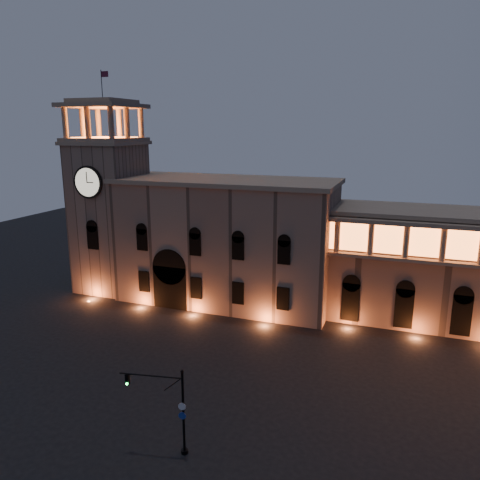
# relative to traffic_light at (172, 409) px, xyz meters

# --- Properties ---
(ground) EXTENTS (160.00, 160.00, 0.00)m
(ground) POSITION_rel_traffic_light_xyz_m (-6.28, 10.29, -3.72)
(ground) COLOR black
(ground) RESTS_ON ground
(government_building) EXTENTS (30.80, 12.80, 17.60)m
(government_building) POSITION_rel_traffic_light_xyz_m (-8.35, 32.22, 5.05)
(government_building) COLOR #886B59
(government_building) RESTS_ON ground
(clock_tower) EXTENTS (9.80, 9.80, 32.40)m
(clock_tower) POSITION_rel_traffic_light_xyz_m (-26.78, 31.27, 8.78)
(clock_tower) COLOR #886B59
(clock_tower) RESTS_ON ground
(traffic_light) EXTENTS (5.09, 1.26, 7.08)m
(traffic_light) POSITION_rel_traffic_light_xyz_m (0.00, 0.00, 0.00)
(traffic_light) COLOR black
(traffic_light) RESTS_ON ground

